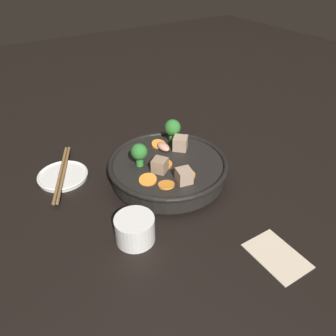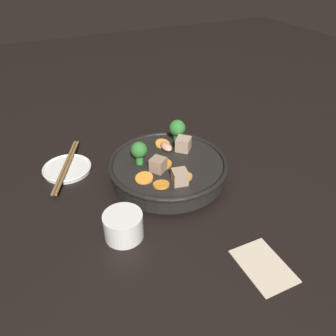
{
  "view_description": "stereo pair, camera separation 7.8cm",
  "coord_description": "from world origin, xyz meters",
  "px_view_note": "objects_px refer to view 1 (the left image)",
  "views": [
    {
      "loc": [
        -0.54,
        0.34,
        0.48
      ],
      "look_at": [
        0.0,
        0.0,
        0.03
      ],
      "focal_mm": 35.0,
      "sensor_mm": 36.0,
      "label": 1
    },
    {
      "loc": [
        -0.57,
        0.27,
        0.48
      ],
      "look_at": [
        0.0,
        0.0,
        0.03
      ],
      "focal_mm": 35.0,
      "sensor_mm": 36.0,
      "label": 2
    }
  ],
  "objects_px": {
    "tea_cup": "(135,229)",
    "stirfry_bowl": "(168,167)",
    "chopsticks_pair": "(62,173)",
    "side_saucer": "(63,176)"
  },
  "relations": [
    {
      "from": "stirfry_bowl",
      "to": "side_saucer",
      "type": "xyz_separation_m",
      "value": [
        0.14,
        0.21,
        -0.03
      ]
    },
    {
      "from": "stirfry_bowl",
      "to": "chopsticks_pair",
      "type": "bearing_deg",
      "value": 56.74
    },
    {
      "from": "side_saucer",
      "to": "stirfry_bowl",
      "type": "bearing_deg",
      "value": -123.26
    },
    {
      "from": "stirfry_bowl",
      "to": "chopsticks_pair",
      "type": "relative_size",
      "value": 1.32
    },
    {
      "from": "chopsticks_pair",
      "to": "tea_cup",
      "type": "bearing_deg",
      "value": -168.13
    },
    {
      "from": "stirfry_bowl",
      "to": "side_saucer",
      "type": "height_order",
      "value": "stirfry_bowl"
    },
    {
      "from": "chopsticks_pair",
      "to": "stirfry_bowl",
      "type": "bearing_deg",
      "value": -123.26
    },
    {
      "from": "tea_cup",
      "to": "stirfry_bowl",
      "type": "bearing_deg",
      "value": -50.5
    },
    {
      "from": "stirfry_bowl",
      "to": "tea_cup",
      "type": "height_order",
      "value": "stirfry_bowl"
    },
    {
      "from": "side_saucer",
      "to": "tea_cup",
      "type": "height_order",
      "value": "tea_cup"
    }
  ]
}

